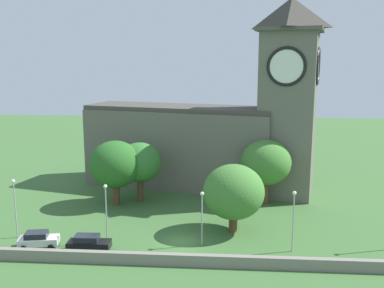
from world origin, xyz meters
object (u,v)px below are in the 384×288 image
Objects in this scene: streetlamp_central at (202,209)px; tree_riverside_west at (266,162)px; car_white at (38,239)px; tree_by_tower at (140,163)px; streetlamp_west_end at (15,199)px; streetlamp_west_mid at (106,204)px; car_black at (89,243)px; tree_riverside_east at (234,192)px; streetlamp_east_mid at (294,211)px; church at (214,130)px; tree_churchyard at (115,164)px.

tree_riverside_west reaches higher than streetlamp_central.
tree_by_tower reaches higher than car_white.
streetlamp_central is at bearing -1.43° from streetlamp_west_end.
streetlamp_west_mid is at bearing -141.42° from tree_riverside_west.
streetlamp_west_end is at bearing 162.40° from car_black.
car_black is at bearing -156.62° from tree_riverside_east.
tree_riverside_east reaches higher than streetlamp_west_end.
car_white is 0.52× the size of tree_by_tower.
streetlamp_central is 0.92× the size of streetlamp_east_mid.
car_white is 0.54× the size of tree_riverside_east.
church reaches higher than car_white.
tree_by_tower is (-10.78, -7.78, -3.69)m from church.
tree_churchyard is (-23.11, 14.35, 1.37)m from streetlamp_east_mid.
church is 30.06m from car_black.
church is at bearing 98.53° from tree_riverside_east.
streetlamp_west_end is 1.13× the size of streetlamp_central.
car_white is 23.11m from tree_riverside_east.
streetlamp_west_end is at bearing -135.09° from church.
church is at bearing 35.83° from tree_by_tower.
tree_by_tower is at bearing 31.34° from tree_churchyard.
car_white is 18.68m from streetlamp_central.
tree_riverside_west is at bearing 0.19° from tree_by_tower.
streetlamp_central is at bearing 5.81° from car_white.
car_black is (5.95, -0.63, 0.02)m from car_white.
streetlamp_east_mid reaches higher than car_black.
church reaches higher than tree_churchyard.
streetlamp_east_mid is at bearing -2.61° from streetlamp_west_end.
tree_churchyard reaches higher than tree_by_tower.
streetlamp_west_mid is (7.35, 1.87, 3.72)m from car_white.
car_black is 0.66× the size of streetlamp_west_end.
church is 11.36m from tree_riverside_west.
car_white is at bearing -115.65° from tree_by_tower.
streetlamp_central is 18.41m from tree_by_tower.
streetlamp_west_mid is at bearing -2.80° from streetlamp_west_end.
tree_riverside_east reaches higher than streetlamp_west_mid.
streetlamp_central is 0.66× the size of tree_riverside_west.
car_white is 32.23m from tree_riverside_west.
tree_riverside_west is 1.01× the size of tree_churchyard.
church is 19.50m from tree_riverside_east.
streetlamp_west_end is 25.78m from tree_riverside_east.
streetlamp_west_mid is (-11.70, -23.14, -4.92)m from church.
church is 4.38× the size of tree_by_tower.
church is 23.76m from streetlamp_central.
streetlamp_central is (18.28, 1.86, 3.37)m from car_white.
church is 8.16× the size of car_black.
church is at bearing 34.85° from tree_churchyard.
tree_by_tower is at bearing 123.06° from streetlamp_central.
streetlamp_east_mid is at bearing -39.80° from tree_riverside_east.
car_black is (-13.11, -25.64, -8.61)m from church.
tree_riverside_west is (20.73, 17.92, 5.24)m from car_black.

